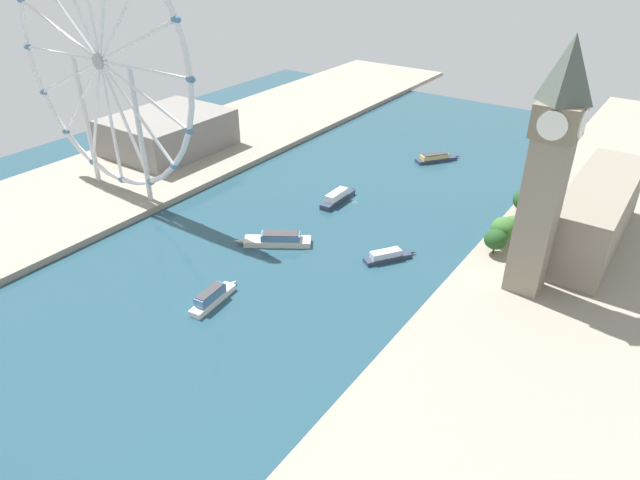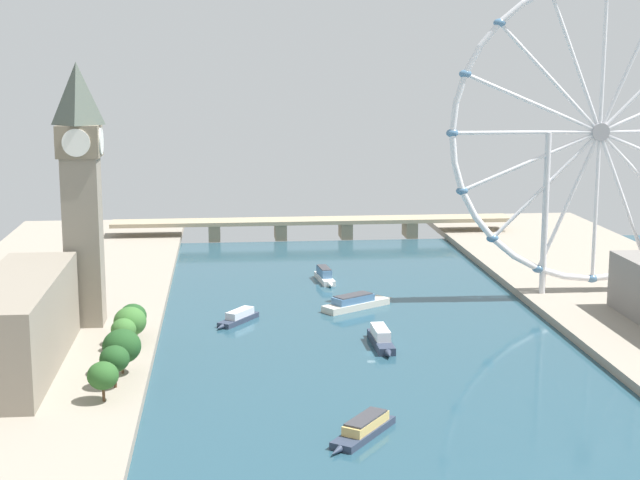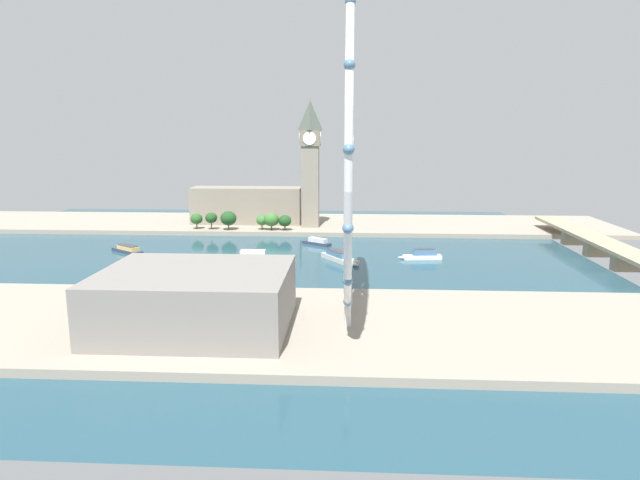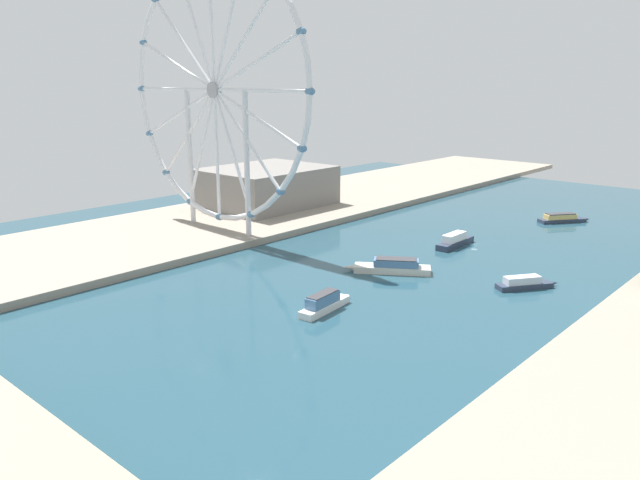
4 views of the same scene
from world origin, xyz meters
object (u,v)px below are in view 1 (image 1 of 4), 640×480
at_px(riverside_hall, 168,132).
at_px(tour_boat_1, 338,197).
at_px(tour_boat_0, 213,297).
at_px(tour_boat_2, 277,240).
at_px(tour_boat_4, 388,256).
at_px(ferris_wheel, 100,63).
at_px(parliament_block, 596,213).
at_px(clock_tower, 548,170).
at_px(tour_boat_3, 436,158).

distance_m(riverside_hall, tour_boat_1, 117.63).
height_order(tour_boat_0, tour_boat_2, tour_boat_0).
bearing_deg(tour_boat_4, ferris_wheel, 132.97).
xyz_separation_m(tour_boat_0, tour_boat_4, (-37.72, -62.24, -0.62)).
xyz_separation_m(ferris_wheel, riverside_hall, (24.17, -52.86, -52.02)).
xyz_separation_m(parliament_block, tour_boat_4, (64.85, 56.65, -14.73)).
xyz_separation_m(clock_tower, tour_boat_0, (90.21, 69.95, -47.10)).
height_order(tour_boat_0, tour_boat_3, tour_boat_0).
distance_m(parliament_block, tour_boat_3, 110.33).
distance_m(parliament_block, riverside_hall, 229.92).
distance_m(tour_boat_1, tour_boat_2, 49.92).
relative_size(parliament_block, riverside_hall, 1.27).
relative_size(clock_tower, tour_boat_1, 3.14).
distance_m(tour_boat_3, tour_boat_4, 115.28).
bearing_deg(tour_boat_1, tour_boat_4, -127.31).
bearing_deg(tour_boat_2, tour_boat_0, 65.58).
height_order(tour_boat_1, tour_boat_4, tour_boat_1).
xyz_separation_m(ferris_wheel, tour_boat_1, (-92.92, -55.03, -63.01)).
distance_m(tour_boat_0, tour_boat_3, 173.77).
height_order(parliament_block, ferris_wheel, ferris_wheel).
relative_size(ferris_wheel, tour_boat_3, 4.83).
height_order(tour_boat_3, tour_boat_4, tour_boat_3).
bearing_deg(clock_tower, tour_boat_2, 13.51).
height_order(ferris_wheel, tour_boat_4, ferris_wheel).
relative_size(clock_tower, tour_boat_2, 2.94).
relative_size(tour_boat_1, tour_boat_2, 0.94).
relative_size(parliament_block, tour_boat_2, 2.69).
xyz_separation_m(riverside_hall, tour_boat_3, (-133.88, -79.35, -11.40)).
distance_m(clock_tower, tour_boat_3, 140.66).
height_order(riverside_hall, tour_boat_1, riverside_hall).
height_order(tour_boat_1, tour_boat_3, tour_boat_1).
bearing_deg(tour_boat_4, parliament_block, -14.40).
height_order(clock_tower, tour_boat_4, clock_tower).
bearing_deg(tour_boat_0, tour_boat_1, -0.93).
distance_m(riverside_hall, tour_boat_2, 128.41).
bearing_deg(tour_boat_0, tour_boat_4, -37.43).
distance_m(riverside_hall, tour_boat_3, 156.05).
relative_size(tour_boat_0, tour_boat_2, 0.83).
distance_m(clock_tower, riverside_hall, 220.56).
xyz_separation_m(tour_boat_2, tour_boat_4, (-45.04, -15.74, -0.41)).
distance_m(tour_boat_0, tour_boat_1, 96.81).
height_order(parliament_block, tour_boat_2, parliament_block).
height_order(parliament_block, tour_boat_4, parliament_block).
distance_m(riverside_hall, tour_boat_4, 167.22).
distance_m(clock_tower, ferris_wheel, 194.80).
height_order(parliament_block, tour_boat_3, parliament_block).
distance_m(parliament_block, ferris_wheel, 223.99).
bearing_deg(clock_tower, tour_boat_3, -51.54).
height_order(ferris_wheel, tour_boat_1, ferris_wheel).
bearing_deg(ferris_wheel, riverside_hall, -65.42).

